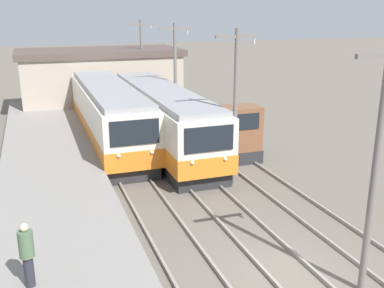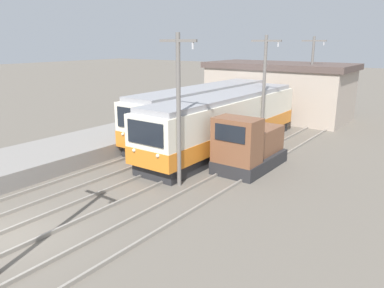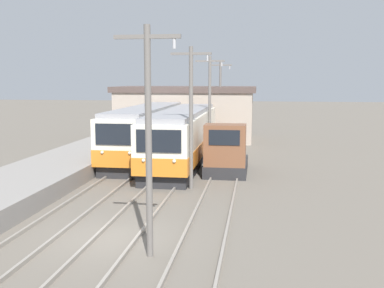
{
  "view_description": "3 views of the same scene",
  "coord_description": "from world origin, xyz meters",
  "views": [
    {
      "loc": [
        -6.68,
        -10.28,
        7.76
      ],
      "look_at": [
        -0.0,
        8.4,
        1.83
      ],
      "focal_mm": 42.0,
      "sensor_mm": 36.0,
      "label": 1
    },
    {
      "loc": [
        12.08,
        -5.73,
        6.68
      ],
      "look_at": [
        1.31,
        9.04,
        1.63
      ],
      "focal_mm": 35.0,
      "sensor_mm": 36.0,
      "label": 2
    },
    {
      "loc": [
        4.91,
        -14.37,
        5.46
      ],
      "look_at": [
        1.33,
        10.38,
        1.85
      ],
      "focal_mm": 42.0,
      "sensor_mm": 36.0,
      "label": 3
    }
  ],
  "objects": [
    {
      "name": "station_building",
      "position": [
        -1.49,
        26.0,
        2.44
      ],
      "size": [
        12.6,
        6.3,
        4.83
      ],
      "color": "#AD9E8E",
      "rests_on": "ground"
    },
    {
      "name": "track_center",
      "position": [
        0.2,
        0.0,
        0.07
      ],
      "size": [
        1.54,
        60.0,
        0.14
      ],
      "color": "gray",
      "rests_on": "ground"
    },
    {
      "name": "catenary_mast_distant",
      "position": [
        1.71,
        25.06,
        3.84
      ],
      "size": [
        2.0,
        0.2,
        7.04
      ],
      "color": "slate",
      "rests_on": "ground"
    },
    {
      "name": "ground_plane",
      "position": [
        0.0,
        0.0,
        0.0
      ],
      "size": [
        200.0,
        200.0,
        0.0
      ],
      "primitive_type": "plane",
      "color": "#665E54"
    },
    {
      "name": "catenary_mast_mid",
      "position": [
        1.71,
        7.46,
        3.84
      ],
      "size": [
        2.0,
        0.2,
        7.04
      ],
      "color": "slate",
      "rests_on": "ground"
    },
    {
      "name": "commuter_train_center",
      "position": [
        0.2,
        14.16,
        1.64
      ],
      "size": [
        2.84,
        14.83,
        3.53
      ],
      "color": "#28282B",
      "rests_on": "ground"
    },
    {
      "name": "shunting_locomotive",
      "position": [
        3.2,
        11.57,
        1.21
      ],
      "size": [
        2.4,
        4.57,
        3.0
      ],
      "color": "#28282B",
      "rests_on": "ground"
    },
    {
      "name": "track_right",
      "position": [
        3.2,
        0.0,
        0.07
      ],
      "size": [
        1.54,
        60.0,
        0.14
      ],
      "color": "gray",
      "rests_on": "ground"
    },
    {
      "name": "commuter_train_left",
      "position": [
        -2.6,
        15.78,
        1.67
      ],
      "size": [
        2.84,
        14.2,
        3.6
      ],
      "color": "#28282B",
      "rests_on": "ground"
    },
    {
      "name": "catenary_mast_far",
      "position": [
        1.71,
        16.26,
        3.84
      ],
      "size": [
        2.0,
        0.2,
        7.04
      ],
      "color": "slate",
      "rests_on": "ground"
    }
  ]
}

